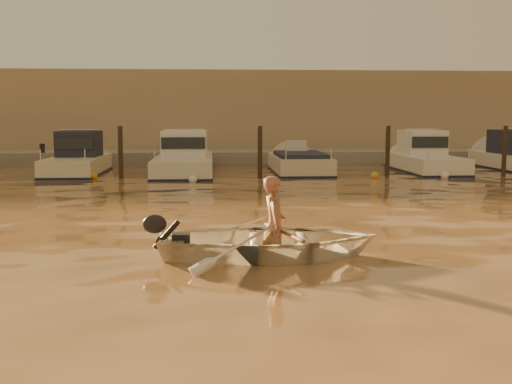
{
  "coord_description": "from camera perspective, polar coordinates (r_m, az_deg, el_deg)",
  "views": [
    {
      "loc": [
        -2.08,
        -10.78,
        2.39
      ],
      "look_at": [
        -1.12,
        2.92,
        0.75
      ],
      "focal_mm": 45.0,
      "sensor_mm": 36.0,
      "label": 1
    }
  ],
  "objects": [
    {
      "name": "moored_boat_4",
      "position": [
        28.36,
        14.84,
        3.02
      ],
      "size": [
        2.02,
        6.32,
        1.75
      ],
      "primitive_type": null,
      "color": "silver",
      "rests_on": "ground_plane"
    },
    {
      "name": "waterfront_building",
      "position": [
        37.84,
        -0.88,
        6.84
      ],
      "size": [
        46.0,
        7.0,
        4.8
      ],
      "primitive_type": "cube",
      "color": "#9E8466",
      "rests_on": "quay"
    },
    {
      "name": "piling_1",
      "position": [
        24.86,
        -11.94,
        3.23
      ],
      "size": [
        0.18,
        0.18,
        2.2
      ],
      "primitive_type": "cylinder",
      "color": "#2D2319",
      "rests_on": "ground_plane"
    },
    {
      "name": "moored_boat_2",
      "position": [
        26.86,
        -6.41,
        3.01
      ],
      "size": [
        2.33,
        7.79,
        1.75
      ],
      "primitive_type": null,
      "color": "silver",
      "rests_on": "ground_plane"
    },
    {
      "name": "ground_plane",
      "position": [
        11.24,
        6.78,
        -5.52
      ],
      "size": [
        160.0,
        160.0,
        0.0
      ],
      "primitive_type": "plane",
      "color": "brown",
      "rests_on": "ground"
    },
    {
      "name": "fender_b",
      "position": [
        25.0,
        -14.24,
        1.35
      ],
      "size": [
        0.3,
        0.3,
        0.3
      ],
      "primitive_type": "sphere",
      "color": "orange",
      "rests_on": "ground_plane"
    },
    {
      "name": "piling_3",
      "position": [
        25.57,
        11.61,
        3.34
      ],
      "size": [
        0.18,
        0.18,
        2.2
      ],
      "primitive_type": "cylinder",
      "color": "#2D2319",
      "rests_on": "ground_plane"
    },
    {
      "name": "moored_boat_1",
      "position": [
        27.4,
        -15.61,
        2.87
      ],
      "size": [
        2.03,
        6.12,
        1.75
      ],
      "primitive_type": null,
      "color": "beige",
      "rests_on": "ground_plane"
    },
    {
      "name": "quay",
      "position": [
        32.43,
        -0.34,
        2.86
      ],
      "size": [
        52.0,
        4.0,
        1.0
      ],
      "primitive_type": "cube",
      "color": "gray",
      "rests_on": "ground_plane"
    },
    {
      "name": "outboard_motor",
      "position": [
        10.93,
        -6.78,
        -4.37
      ],
      "size": [
        0.9,
        0.41,
        0.7
      ],
      "primitive_type": null,
      "rotation": [
        0.0,
        0.0,
        -0.01
      ],
      "color": "black",
      "rests_on": "dinghy"
    },
    {
      "name": "person",
      "position": [
        10.91,
        1.63,
        -2.96
      ],
      "size": [
        0.41,
        0.62,
        1.68
      ],
      "primitive_type": "imported",
      "rotation": [
        0.0,
        0.0,
        1.56
      ],
      "color": "#98604C",
      "rests_on": "dinghy"
    },
    {
      "name": "dinghy",
      "position": [
        10.95,
        1.11,
        -4.38
      ],
      "size": [
        3.76,
        2.71,
        0.77
      ],
      "primitive_type": "imported",
      "rotation": [
        0.0,
        0.0,
        1.56
      ],
      "color": "silver",
      "rests_on": "ground_plane"
    },
    {
      "name": "fender_e",
      "position": [
        25.53,
        16.43,
        1.39
      ],
      "size": [
        0.3,
        0.3,
        0.3
      ],
      "primitive_type": "sphere",
      "color": "silver",
      "rests_on": "ground_plane"
    },
    {
      "name": "fender_d",
      "position": [
        24.87,
        10.49,
        1.42
      ],
      "size": [
        0.3,
        0.3,
        0.3
      ],
      "primitive_type": "sphere",
      "color": "orange",
      "rests_on": "ground_plane"
    },
    {
      "name": "piling_4",
      "position": [
        27.21,
        21.2,
        3.22
      ],
      "size": [
        0.18,
        0.18,
        2.2
      ],
      "primitive_type": "cylinder",
      "color": "#2D2319",
      "rests_on": "ground_plane"
    },
    {
      "name": "fender_c",
      "position": [
        23.22,
        -5.64,
        1.12
      ],
      "size": [
        0.3,
        0.3,
        0.3
      ],
      "primitive_type": "sphere",
      "color": "silver",
      "rests_on": "ground_plane"
    },
    {
      "name": "oar_starboard",
      "position": [
        10.92,
        1.37,
        -3.58
      ],
      "size": [
        0.45,
        2.08,
        0.13
      ],
      "primitive_type": "cylinder",
      "rotation": [
        1.54,
        0.0,
        -0.19
      ],
      "color": "brown",
      "rests_on": "dinghy"
    },
    {
      "name": "oar_port",
      "position": [
        10.94,
        2.42,
        -3.57
      ],
      "size": [
        0.47,
        2.07,
        0.13
      ],
      "primitive_type": "cylinder",
      "rotation": [
        1.54,
        0.0,
        0.2
      ],
      "color": "olive",
      "rests_on": "dinghy"
    },
    {
      "name": "piling_2",
      "position": [
        24.7,
        0.35,
        3.36
      ],
      "size": [
        0.18,
        0.18,
        2.2
      ],
      "primitive_type": "cylinder",
      "color": "#2D2319",
      "rests_on": "ground_plane"
    },
    {
      "name": "moored_boat_3",
      "position": [
        27.12,
        3.85,
        2.23
      ],
      "size": [
        2.16,
        6.21,
        0.95
      ],
      "primitive_type": null,
      "color": "beige",
      "rests_on": "ground_plane"
    }
  ]
}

